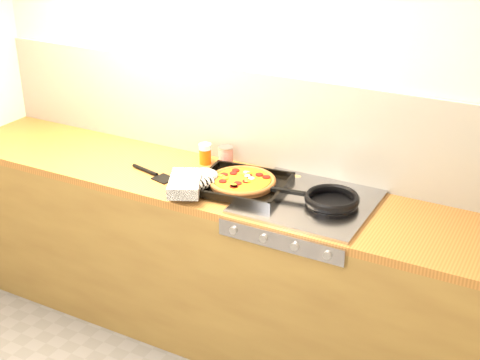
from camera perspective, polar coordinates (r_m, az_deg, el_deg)
The scene contains 9 objects.
room_shell at distance 3.46m, azimuth 0.96°, elevation 5.24°, with size 3.20×3.20×3.20m.
counter_run at distance 3.53m, azimuth -1.28°, elevation -6.93°, with size 3.20×0.62×0.90m.
stovetop at distance 3.14m, azimuth 5.81°, elevation -1.88°, with size 0.60×0.56×0.02m, color #A2A1A7.
pizza_on_tray at distance 3.23m, azimuth -1.12°, elevation -0.16°, with size 0.56×0.53×0.07m.
frying_pan at distance 3.10m, azimuth 7.75°, elevation -1.69°, with size 0.44×0.29×0.04m.
tomato_can at distance 3.49m, azimuth -1.23°, elevation 2.01°, with size 0.10×0.10×0.11m.
juice_glass at distance 3.53m, azimuth -3.00°, elevation 2.26°, with size 0.07×0.07×0.11m.
wooden_spoon at distance 3.39m, azimuth 3.33°, elevation 0.40°, with size 0.29×0.11×0.02m.
black_spatula at distance 3.44m, azimuth -7.46°, elevation 0.55°, with size 0.29×0.12×0.02m.
Camera 1 is at (1.49, -1.51, 2.31)m, focal length 50.00 mm.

